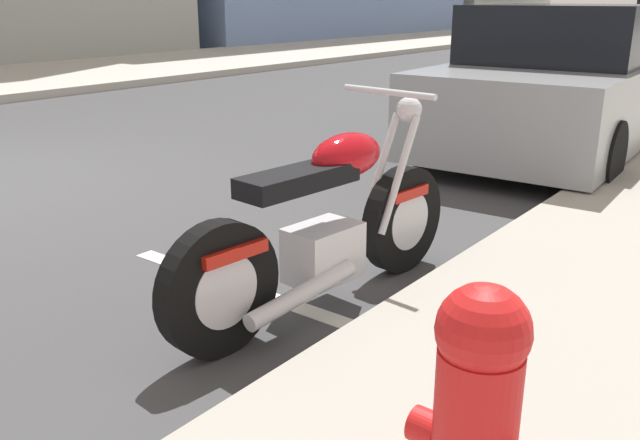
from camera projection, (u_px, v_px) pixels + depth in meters
The scene contains 5 objects.
sidewalk_far_curb at pixel (274, 54), 18.94m from camera, with size 120.00×5.00×0.14m, color #ADA89E.
parking_stall_stripe at pixel (268, 296), 3.78m from camera, with size 0.12×2.20×0.01m, color silver.
parked_motorcycle at pixel (327, 229), 3.57m from camera, with size 2.05×0.62×1.12m.
parked_car_mid_block at pixel (561, 85), 7.16m from camera, with size 4.27×2.04×1.53m.
fire_hydrant at pixel (476, 420), 1.74m from camera, with size 0.24×0.36×0.80m.
Camera 1 is at (-2.55, -6.11, 1.60)m, focal length 37.89 mm.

